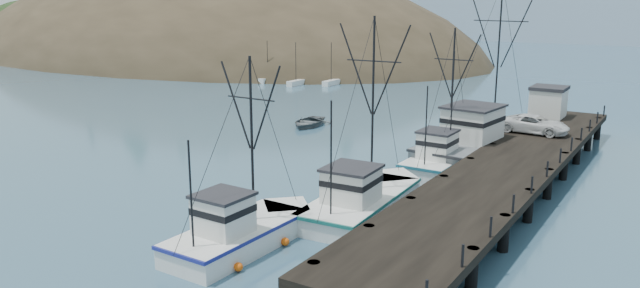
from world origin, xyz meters
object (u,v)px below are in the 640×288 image
(trawler_mid, at_px, (243,232))
(trawler_far, at_px, (444,159))
(motorboat, at_px, (308,126))
(pickup_truck, at_px, (535,124))
(work_vessel, at_px, (484,143))
(pier_shed, at_px, (548,101))
(pier, at_px, (508,168))
(trawler_near, at_px, (363,200))

(trawler_mid, height_order, trawler_far, trawler_far)
(trawler_far, xyz_separation_m, motorboat, (-17.37, 7.96, -0.82))
(trawler_far, relative_size, pickup_truck, 2.05)
(work_vessel, xyz_separation_m, pier_shed, (2.70, 9.82, 2.19))
(pier_shed, bearing_deg, motorboat, -161.95)
(motorboat, bearing_deg, pier, -34.97)
(pier, distance_m, trawler_near, 10.70)
(work_vessel, xyz_separation_m, motorboat, (-18.79, 2.82, -1.23))
(pickup_truck, bearing_deg, trawler_mid, 166.10)
(trawler_mid, xyz_separation_m, motorboat, (-13.80, 27.56, -0.82))
(trawler_near, distance_m, motorboat, 25.79)
(pier_shed, bearing_deg, pickup_truck, -84.92)
(trawler_mid, distance_m, motorboat, 30.84)
(trawler_far, distance_m, pickup_truck, 8.93)
(trawler_near, bearing_deg, trawler_mid, -110.15)
(pier, relative_size, pickup_truck, 8.28)
(trawler_mid, relative_size, trawler_far, 0.94)
(trawler_near, xyz_separation_m, motorboat, (-16.71, 19.62, -0.82))
(trawler_mid, height_order, pickup_truck, trawler_mid)
(work_vessel, bearing_deg, motorboat, 171.47)
(trawler_mid, xyz_separation_m, pickup_truck, (8.38, 26.88, 1.92))
(trawler_near, distance_m, work_vessel, 16.94)
(pier, bearing_deg, pier_shed, 94.76)
(trawler_mid, height_order, motorboat, trawler_mid)
(pier, relative_size, pier_shed, 13.75)
(pickup_truck, xyz_separation_m, motorboat, (-22.18, 0.68, -2.74))
(work_vessel, xyz_separation_m, pickup_truck, (3.38, 2.14, 1.51))
(pier_shed, distance_m, motorboat, 22.86)
(trawler_mid, bearing_deg, pier, 60.97)
(pier_shed, bearing_deg, work_vessel, -105.37)
(trawler_near, xyz_separation_m, work_vessel, (2.08, 16.80, 0.41))
(pickup_truck, bearing_deg, trawler_near, 167.32)
(work_vessel, relative_size, pickup_truck, 3.26)
(trawler_near, height_order, trawler_far, trawler_near)
(motorboat, bearing_deg, trawler_far, -34.03)
(work_vessel, height_order, pier_shed, work_vessel)
(trawler_far, distance_m, pier_shed, 15.74)
(trawler_mid, bearing_deg, work_vessel, 78.59)
(pier, bearing_deg, trawler_mid, -119.03)
(pier_shed, relative_size, pickup_truck, 0.60)
(pier, distance_m, work_vessel, 9.21)
(trawler_far, xyz_separation_m, pier_shed, (4.12, 14.97, 2.60))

